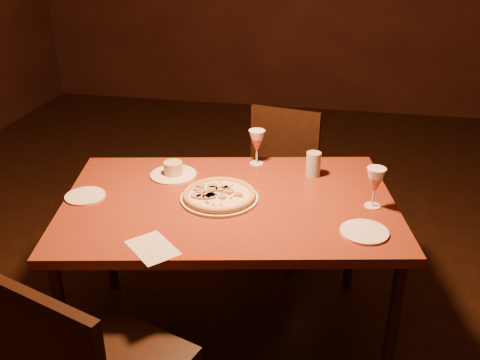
# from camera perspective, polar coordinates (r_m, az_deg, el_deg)

# --- Properties ---
(floor) EXTENTS (7.00, 7.00, 0.00)m
(floor) POSITION_cam_1_polar(r_m,az_deg,el_deg) (2.94, 2.45, -13.84)
(floor) COLOR black
(floor) RESTS_ON ground
(dining_table) EXTENTS (1.60, 1.20, 0.78)m
(dining_table) POSITION_cam_1_polar(r_m,az_deg,el_deg) (2.38, -1.19, -3.55)
(dining_table) COLOR maroon
(dining_table) RESTS_ON floor
(chair_far) EXTENTS (0.50, 0.50, 0.88)m
(chair_far) POSITION_cam_1_polar(r_m,az_deg,el_deg) (3.21, 3.98, 0.35)
(chair_far) COLOR black
(chair_far) RESTS_ON floor
(pizza_plate) EXTENTS (0.34, 0.34, 0.04)m
(pizza_plate) POSITION_cam_1_polar(r_m,az_deg,el_deg) (2.35, -2.21, -1.63)
(pizza_plate) COLOR white
(pizza_plate) RESTS_ON dining_table
(ramekin_saucer) EXTENTS (0.22, 0.22, 0.07)m
(ramekin_saucer) POSITION_cam_1_polar(r_m,az_deg,el_deg) (2.58, -7.13, 0.92)
(ramekin_saucer) COLOR white
(ramekin_saucer) RESTS_ON dining_table
(wine_glass_far) EXTENTS (0.08, 0.08, 0.18)m
(wine_glass_far) POSITION_cam_1_polar(r_m,az_deg,el_deg) (2.66, 1.80, 3.51)
(wine_glass_far) COLOR #C76553
(wine_glass_far) RESTS_ON dining_table
(wine_glass_right) EXTENTS (0.08, 0.08, 0.18)m
(wine_glass_right) POSITION_cam_1_polar(r_m,az_deg,el_deg) (2.33, 14.15, -0.79)
(wine_glass_right) COLOR #C76553
(wine_glass_right) RESTS_ON dining_table
(water_tumbler) EXTENTS (0.07, 0.07, 0.12)m
(water_tumbler) POSITION_cam_1_polar(r_m,az_deg,el_deg) (2.57, 7.83, 1.69)
(water_tumbler) COLOR #ABB6BB
(water_tumbler) RESTS_ON dining_table
(side_plate_left) EXTENTS (0.18, 0.18, 0.01)m
(side_plate_left) POSITION_cam_1_polar(r_m,az_deg,el_deg) (2.47, -16.19, -1.65)
(side_plate_left) COLOR white
(side_plate_left) RESTS_ON dining_table
(side_plate_near) EXTENTS (0.19, 0.19, 0.01)m
(side_plate_near) POSITION_cam_1_polar(r_m,az_deg,el_deg) (2.16, 13.12, -5.41)
(side_plate_near) COLOR white
(side_plate_near) RESTS_ON dining_table
(menu_card) EXTENTS (0.25, 0.24, 0.00)m
(menu_card) POSITION_cam_1_polar(r_m,az_deg,el_deg) (2.04, -9.31, -7.17)
(menu_card) COLOR beige
(menu_card) RESTS_ON dining_table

